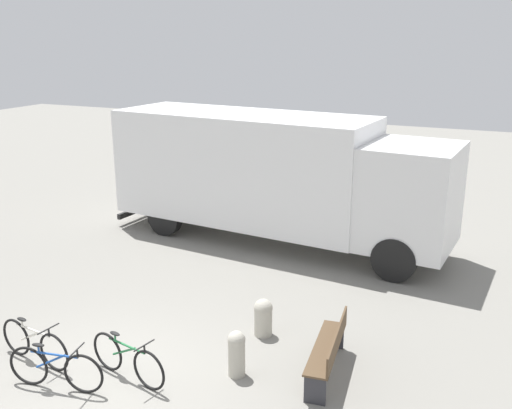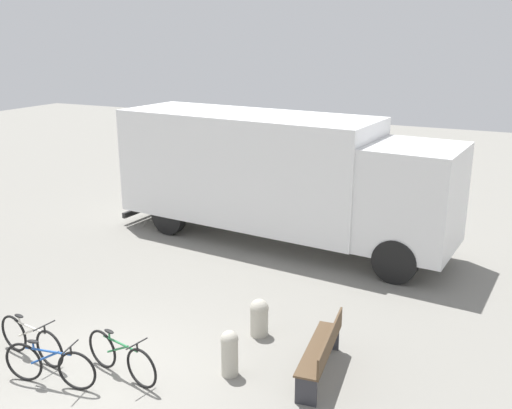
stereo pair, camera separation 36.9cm
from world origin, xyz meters
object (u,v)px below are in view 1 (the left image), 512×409
Objects in this scene: delivery_truck at (273,173)px; bollard_far_bench at (263,316)px; bicycle_far at (127,359)px; bicycle_near at (34,343)px; park_bench at (330,348)px; bicycle_middle at (55,369)px; bollard_near_bench at (237,351)px.

bollard_far_bench is at bearing -64.42° from delivery_truck.
bicycle_far is (0.38, -7.18, -1.55)m from delivery_truck.
bicycle_near is (-1.39, -7.41, -1.55)m from delivery_truck.
bicycle_far reaches higher than bollard_far_bench.
park_bench is 1.13× the size of bicycle_middle.
bicycle_near is at bearing -142.57° from bollard_far_bench.
bollard_near_bench is (-1.41, -0.65, -0.04)m from park_bench.
park_bench reaches higher than bicycle_middle.
bicycle_far is (0.89, 0.69, 0.00)m from bicycle_middle.
delivery_truck is 7.70m from bicycle_near.
park_bench is 1.14× the size of bicycle_far.
bicycle_near is 2.05× the size of bollard_near_bench.
park_bench is at bearing 37.74° from bicycle_far.
bicycle_far is (1.77, 0.23, 0.00)m from bicycle_near.
delivery_truck is 5.10× the size of park_bench.
park_bench is 1.71m from bollard_far_bench.
delivery_truck is 5.74× the size of bicycle_near.
delivery_truck reaches higher than bicycle_middle.
bicycle_middle is 2.04× the size of bollard_near_bench.
bollard_near_bench is at bearing 21.18° from bicycle_middle.
bicycle_near is at bearing -162.37° from bollard_near_bench.
delivery_truck is 11.78× the size of bollard_near_bench.
delivery_truck is at bearing 75.87° from bicycle_middle.
bollard_far_bench is at bearing 95.02° from bollard_near_bench.
bicycle_middle reaches higher than bollard_far_bench.
park_bench is at bearing 18.82° from bicycle_middle.
bicycle_near is 4.08m from bollard_far_bench.
bicycle_middle is at bearing 112.66° from park_bench.
bollard_near_bench is (2.47, 1.52, 0.07)m from bicycle_middle.
delivery_truck is 5.79× the size of bicycle_far.
park_bench is at bearing -54.25° from delivery_truck.
bicycle_near is (-4.77, -1.72, -0.12)m from park_bench.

